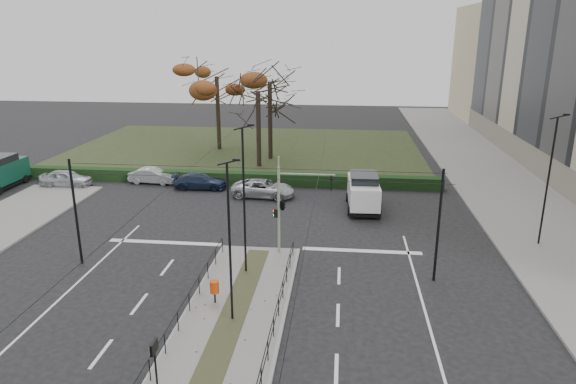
{
  "coord_description": "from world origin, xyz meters",
  "views": [
    {
      "loc": [
        4.66,
        -22.8,
        12.27
      ],
      "look_at": [
        1.55,
        5.91,
        3.34
      ],
      "focal_mm": 32.0,
      "sensor_mm": 36.0,
      "label": 1
    }
  ],
  "objects_px": {
    "litter_bin": "(214,287)",
    "bare_tree_center": "(270,88)",
    "parked_car_first": "(66,178)",
    "white_van": "(363,191)",
    "traffic_light": "(284,203)",
    "info_panel": "(154,353)",
    "parked_car_third": "(200,181)",
    "bare_tree_near": "(258,97)",
    "parked_car_second": "(153,176)",
    "streetlamp_median_near": "(230,241)",
    "streetlamp_median_far": "(244,199)",
    "rust_tree": "(217,77)",
    "streetlamp_sidewalk": "(548,180)",
    "parked_car_fourth": "(263,188)"
  },
  "relations": [
    {
      "from": "parked_car_third",
      "to": "bare_tree_near",
      "type": "distance_m",
      "value": 10.45
    },
    {
      "from": "litter_bin",
      "to": "bare_tree_near",
      "type": "distance_m",
      "value": 26.96
    },
    {
      "from": "info_panel",
      "to": "streetlamp_median_near",
      "type": "height_order",
      "value": "streetlamp_median_near"
    },
    {
      "from": "white_van",
      "to": "bare_tree_near",
      "type": "height_order",
      "value": "bare_tree_near"
    },
    {
      "from": "streetlamp_sidewalk",
      "to": "parked_car_second",
      "type": "height_order",
      "value": "streetlamp_sidewalk"
    },
    {
      "from": "rust_tree",
      "to": "bare_tree_near",
      "type": "bearing_deg",
      "value": -51.7
    },
    {
      "from": "litter_bin",
      "to": "rust_tree",
      "type": "xyz_separation_m",
      "value": [
        -7.76,
        33.34,
        6.98
      ]
    },
    {
      "from": "streetlamp_sidewalk",
      "to": "rust_tree",
      "type": "relative_size",
      "value": 0.76
    },
    {
      "from": "traffic_light",
      "to": "info_panel",
      "type": "distance_m",
      "value": 13.2
    },
    {
      "from": "streetlamp_sidewalk",
      "to": "rust_tree",
      "type": "height_order",
      "value": "rust_tree"
    },
    {
      "from": "info_panel",
      "to": "rust_tree",
      "type": "distance_m",
      "value": 41.04
    },
    {
      "from": "litter_bin",
      "to": "bare_tree_center",
      "type": "height_order",
      "value": "bare_tree_center"
    },
    {
      "from": "bare_tree_center",
      "to": "bare_tree_near",
      "type": "height_order",
      "value": "bare_tree_center"
    },
    {
      "from": "parked_car_first",
      "to": "rust_tree",
      "type": "height_order",
      "value": "rust_tree"
    },
    {
      "from": "litter_bin",
      "to": "rust_tree",
      "type": "bearing_deg",
      "value": 103.11
    },
    {
      "from": "rust_tree",
      "to": "traffic_light",
      "type": "bearing_deg",
      "value": -69.16
    },
    {
      "from": "litter_bin",
      "to": "streetlamp_median_near",
      "type": "xyz_separation_m",
      "value": [
        1.13,
        -1.33,
        2.93
      ]
    },
    {
      "from": "streetlamp_sidewalk",
      "to": "parked_car_second",
      "type": "distance_m",
      "value": 30.2
    },
    {
      "from": "bare_tree_center",
      "to": "white_van",
      "type": "bearing_deg",
      "value": -58.76
    },
    {
      "from": "info_panel",
      "to": "streetlamp_sidewalk",
      "type": "xyz_separation_m",
      "value": [
        18.15,
        15.63,
        2.3
      ]
    },
    {
      "from": "parked_car_first",
      "to": "white_van",
      "type": "relative_size",
      "value": 0.82
    },
    {
      "from": "traffic_light",
      "to": "streetlamp_median_far",
      "type": "relative_size",
      "value": 0.64
    },
    {
      "from": "parked_car_second",
      "to": "info_panel",
      "type": "bearing_deg",
      "value": -157.21
    },
    {
      "from": "litter_bin",
      "to": "streetlamp_median_far",
      "type": "xyz_separation_m",
      "value": [
        0.85,
        3.44,
        3.23
      ]
    },
    {
      "from": "streetlamp_median_near",
      "to": "parked_car_first",
      "type": "distance_m",
      "value": 26.73
    },
    {
      "from": "litter_bin",
      "to": "bare_tree_center",
      "type": "bearing_deg",
      "value": 92.95
    },
    {
      "from": "parked_car_fourth",
      "to": "white_van",
      "type": "height_order",
      "value": "white_van"
    },
    {
      "from": "streetlamp_median_far",
      "to": "parked_car_fourth",
      "type": "bearing_deg",
      "value": 94.91
    },
    {
      "from": "parked_car_first",
      "to": "parked_car_second",
      "type": "xyz_separation_m",
      "value": [
        6.82,
        1.8,
        -0.07
      ]
    },
    {
      "from": "streetlamp_sidewalk",
      "to": "bare_tree_near",
      "type": "height_order",
      "value": "bare_tree_near"
    },
    {
      "from": "litter_bin",
      "to": "streetlamp_median_near",
      "type": "distance_m",
      "value": 3.41
    },
    {
      "from": "parked_car_second",
      "to": "bare_tree_center",
      "type": "height_order",
      "value": "bare_tree_center"
    },
    {
      "from": "white_van",
      "to": "bare_tree_center",
      "type": "distance_m",
      "value": 18.09
    },
    {
      "from": "parked_car_third",
      "to": "rust_tree",
      "type": "distance_m",
      "value": 16.59
    },
    {
      "from": "parked_car_third",
      "to": "bare_tree_near",
      "type": "relative_size",
      "value": 0.46
    },
    {
      "from": "info_panel",
      "to": "white_van",
      "type": "xyz_separation_m",
      "value": [
        7.78,
        21.44,
        -0.47
      ]
    },
    {
      "from": "litter_bin",
      "to": "bare_tree_near",
      "type": "relative_size",
      "value": 0.12
    },
    {
      "from": "traffic_light",
      "to": "bare_tree_near",
      "type": "bearing_deg",
      "value": 103.27
    },
    {
      "from": "parked_car_third",
      "to": "white_van",
      "type": "xyz_separation_m",
      "value": [
        13.21,
        -3.69,
        0.73
      ]
    },
    {
      "from": "parked_car_second",
      "to": "streetlamp_sidewalk",
      "type": "bearing_deg",
      "value": -108.65
    },
    {
      "from": "traffic_light",
      "to": "white_van",
      "type": "distance_m",
      "value": 10.04
    },
    {
      "from": "streetlamp_median_near",
      "to": "streetlamp_median_far",
      "type": "height_order",
      "value": "streetlamp_median_far"
    },
    {
      "from": "streetlamp_sidewalk",
      "to": "bare_tree_center",
      "type": "xyz_separation_m",
      "value": [
        -19.25,
        20.45,
        3.07
      ]
    },
    {
      "from": "info_panel",
      "to": "streetlamp_sidewalk",
      "type": "bearing_deg",
      "value": 40.74
    },
    {
      "from": "parked_car_second",
      "to": "bare_tree_center",
      "type": "bearing_deg",
      "value": -39.76
    },
    {
      "from": "white_van",
      "to": "bare_tree_center",
      "type": "relative_size",
      "value": 0.5
    },
    {
      "from": "litter_bin",
      "to": "white_van",
      "type": "bearing_deg",
      "value": 63.67
    },
    {
      "from": "traffic_light",
      "to": "streetlamp_sidewalk",
      "type": "relative_size",
      "value": 0.65
    },
    {
      "from": "rust_tree",
      "to": "litter_bin",
      "type": "bearing_deg",
      "value": -76.89
    },
    {
      "from": "litter_bin",
      "to": "parked_car_second",
      "type": "bearing_deg",
      "value": 117.62
    }
  ]
}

